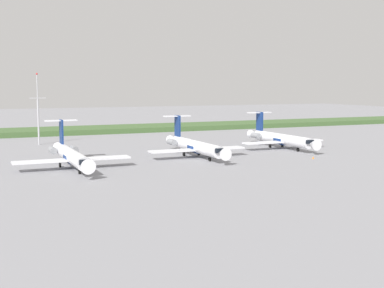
{
  "coord_description": "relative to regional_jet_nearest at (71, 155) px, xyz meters",
  "views": [
    {
      "loc": [
        -47.69,
        -101.3,
        16.4
      ],
      "look_at": [
        0.0,
        7.19,
        3.0
      ],
      "focal_mm": 48.79,
      "sensor_mm": 36.0,
      "label": 1
    }
  ],
  "objects": [
    {
      "name": "ground_plane",
      "position": [
        28.42,
        27.59,
        -2.54
      ],
      "size": [
        500.0,
        500.0,
        0.0
      ],
      "primitive_type": "plane",
      "color": "gray"
    },
    {
      "name": "grass_berm",
      "position": [
        28.42,
        76.72,
        -1.68
      ],
      "size": [
        320.0,
        20.0,
        1.71
      ],
      "primitive_type": "cube",
      "color": "#426033",
      "rests_on": "ground"
    },
    {
      "name": "regional_jet_nearest",
      "position": [
        0.0,
        0.0,
        0.0
      ],
      "size": [
        22.81,
        31.0,
        9.0
      ],
      "color": "white",
      "rests_on": "ground"
    },
    {
      "name": "regional_jet_second",
      "position": [
        29.18,
        5.03,
        0.0
      ],
      "size": [
        22.81,
        31.0,
        9.0
      ],
      "color": "white",
      "rests_on": "ground"
    },
    {
      "name": "regional_jet_third",
      "position": [
        56.44,
        11.16,
        0.0
      ],
      "size": [
        22.81,
        31.0,
        9.0
      ],
      "color": "white",
      "rests_on": "ground"
    },
    {
      "name": "antenna_mast",
      "position": [
        -0.41,
        44.49,
        5.71
      ],
      "size": [
        4.4,
        0.5,
        19.72
      ],
      "color": "#B2B2B7",
      "rests_on": "ground"
    },
    {
      "name": "safety_cone_front_marker",
      "position": [
        52.09,
        -8.85,
        -2.26
      ],
      "size": [
        0.44,
        0.44,
        0.55
      ],
      "primitive_type": "cone",
      "color": "orange",
      "rests_on": "ground"
    }
  ]
}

